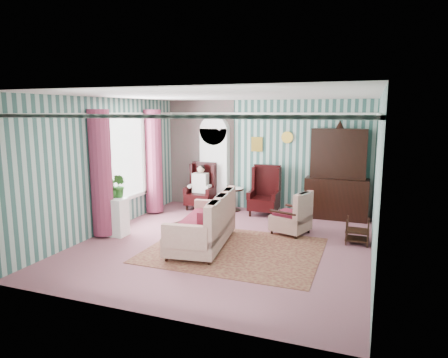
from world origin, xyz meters
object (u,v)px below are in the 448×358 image
(floral_armchair, at_px, (291,210))
(coffee_table, at_px, (189,237))
(seated_woman, at_px, (201,188))
(wingback_right, at_px, (264,191))
(round_side_table, at_px, (234,199))
(bookcase, at_px, (215,167))
(plant_stand, at_px, (114,217))
(sofa, at_px, (202,221))
(dresser_hutch, at_px, (338,171))
(wingback_left, at_px, (201,186))
(nest_table, at_px, (357,231))

(floral_armchair, distance_m, coffee_table, 2.32)
(seated_woman, distance_m, floral_armchair, 3.01)
(wingback_right, distance_m, round_side_table, 0.92)
(bookcase, xyz_separation_m, plant_stand, (-1.05, -3.14, -0.72))
(round_side_table, height_order, coffee_table, round_side_table)
(round_side_table, bearing_deg, sofa, -83.55)
(dresser_hutch, distance_m, coffee_table, 4.16)
(plant_stand, height_order, sofa, sofa)
(wingback_left, distance_m, plant_stand, 2.87)
(round_side_table, relative_size, plant_stand, 0.75)
(wingback_left, height_order, coffee_table, wingback_left)
(wingback_right, bearing_deg, bookcase, 165.43)
(nest_table, distance_m, plant_stand, 5.02)
(coffee_table, bearing_deg, floral_armchair, 43.76)
(wingback_right, distance_m, floral_armchair, 1.64)
(sofa, distance_m, coffee_table, 0.40)
(seated_woman, bearing_deg, dresser_hutch, 4.41)
(wingback_left, bearing_deg, floral_armchair, -26.35)
(floral_armchair, bearing_deg, nest_table, -80.42)
(wingback_left, relative_size, round_side_table, 2.08)
(dresser_hutch, bearing_deg, sofa, -127.10)
(dresser_hutch, relative_size, round_side_table, 3.93)
(plant_stand, xyz_separation_m, coffee_table, (1.83, -0.18, -0.18))
(dresser_hutch, xyz_separation_m, nest_table, (0.57, -1.82, -0.91))
(wingback_left, distance_m, wingback_right, 1.75)
(sofa, bearing_deg, wingback_right, -18.41)
(wingback_right, xyz_separation_m, sofa, (-0.52, -2.74, -0.13))
(wingback_right, bearing_deg, seated_woman, 180.00)
(dresser_hutch, bearing_deg, round_side_table, -177.36)
(nest_table, distance_m, floral_armchair, 1.41)
(nest_table, xyz_separation_m, plant_stand, (-4.87, -1.20, 0.13))
(sofa, bearing_deg, plant_stand, 82.81)
(dresser_hutch, height_order, floral_armchair, dresser_hutch)
(round_side_table, height_order, nest_table, round_side_table)
(dresser_hutch, height_order, round_side_table, dresser_hutch)
(wingback_right, xyz_separation_m, coffee_table, (-0.72, -2.93, -0.41))
(nest_table, xyz_separation_m, coffee_table, (-3.04, -1.38, -0.05))
(dresser_hutch, distance_m, plant_stand, 5.31)
(bookcase, relative_size, dresser_hutch, 0.95)
(round_side_table, distance_m, coffee_table, 3.08)
(dresser_hutch, height_order, coffee_table, dresser_hutch)
(round_side_table, bearing_deg, floral_armchair, -39.60)
(dresser_hutch, xyz_separation_m, wingback_right, (-1.75, -0.27, -0.55))
(seated_woman, distance_m, sofa, 3.00)
(nest_table, bearing_deg, wingback_left, 159.15)
(bookcase, distance_m, coffee_table, 3.53)
(seated_woman, xyz_separation_m, sofa, (1.23, -2.74, -0.09))
(dresser_hutch, xyz_separation_m, wingback_left, (-3.50, -0.27, -0.55))
(round_side_table, relative_size, floral_armchair, 0.58)
(sofa, bearing_deg, round_side_table, -1.13)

